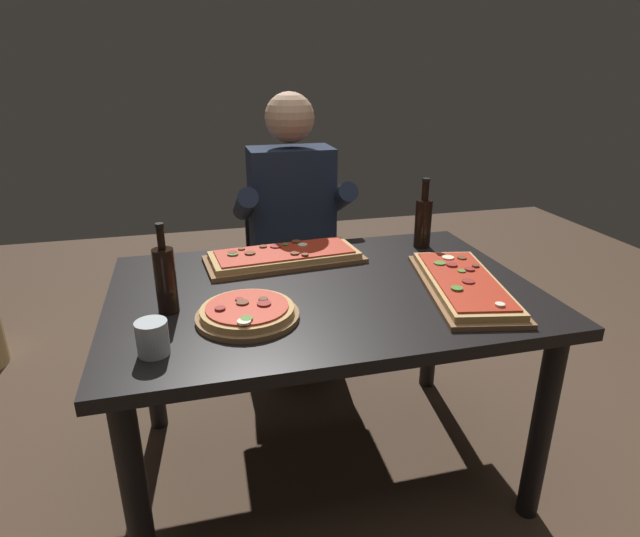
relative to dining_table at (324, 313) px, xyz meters
The scene contains 10 objects.
ground_plane 0.64m from the dining_table, ahead, with size 6.40×6.40×0.00m, color #4C3828.
dining_table is the anchor object (origin of this frame).
pizza_rectangular_front 0.31m from the dining_table, 106.13° to the left, with size 0.61×0.30×0.05m.
pizza_rectangular_left 0.48m from the dining_table, 16.38° to the right, with size 0.36×0.62×0.05m.
pizza_round_far 0.34m from the dining_table, 148.92° to the right, with size 0.31×0.31×0.05m.
wine_bottle_dark 0.54m from the dining_table, behind, with size 0.06×0.06×0.28m.
oil_bottle_amber 0.62m from the dining_table, 32.00° to the left, with size 0.07×0.07×0.28m.
tumbler_near_camera 0.63m from the dining_table, 150.28° to the right, with size 0.08×0.08×0.09m.
diner_chair 0.87m from the dining_table, 86.72° to the left, with size 0.44×0.44×0.87m.
seated_diner 0.74m from the dining_table, 86.19° to the left, with size 0.53×0.41×1.33m.
Camera 1 is at (-0.41, -1.56, 1.44)m, focal length 29.36 mm.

